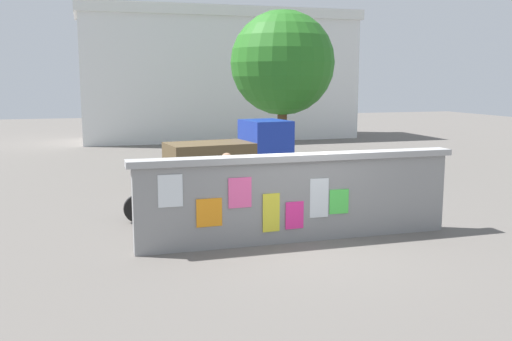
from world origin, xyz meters
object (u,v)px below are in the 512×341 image
(bicycle_near, at_px, (299,207))
(auto_rickshaw_truck, at_px, (235,153))
(motorcycle, at_px, (169,199))
(tree_roadside, at_px, (283,63))
(person_walking, at_px, (227,184))

(bicycle_near, bearing_deg, auto_rickshaw_truck, 90.87)
(auto_rickshaw_truck, xyz_separation_m, motorcycle, (-2.51, -3.88, -0.44))
(bicycle_near, bearing_deg, tree_roadside, 72.78)
(motorcycle, distance_m, bicycle_near, 2.85)
(motorcycle, bearing_deg, person_walking, -55.44)
(motorcycle, bearing_deg, auto_rickshaw_truck, 57.12)
(auto_rickshaw_truck, relative_size, bicycle_near, 2.28)
(auto_rickshaw_truck, xyz_separation_m, person_walking, (-1.54, -5.29, 0.09))
(motorcycle, height_order, tree_roadside, tree_roadside)
(motorcycle, height_order, person_walking, person_walking)
(bicycle_near, relative_size, tree_roadside, 0.29)
(auto_rickshaw_truck, height_order, motorcycle, auto_rickshaw_truck)
(person_walking, height_order, tree_roadside, tree_roadside)
(motorcycle, relative_size, person_walking, 1.17)
(person_walking, bearing_deg, bicycle_near, 7.35)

